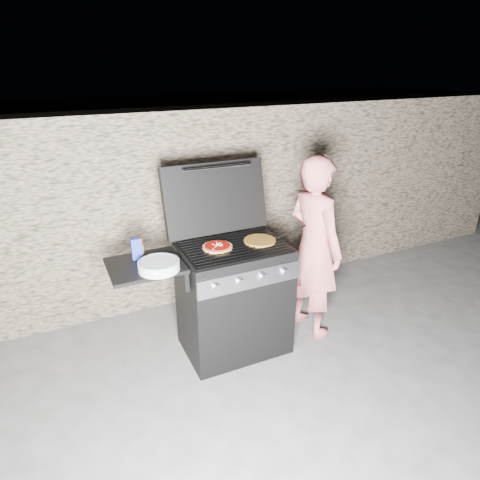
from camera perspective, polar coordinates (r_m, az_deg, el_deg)
name	(u,v)px	position (r m, az deg, el deg)	size (l,w,h in m)	color
ground	(235,346)	(3.66, -0.73, -13.94)	(50.00, 50.00, 0.00)	#4C4C4A
stone_wall	(189,206)	(4.11, -6.85, 4.50)	(8.00, 0.35, 1.80)	gray
gas_grill	(205,306)	(3.32, -4.75, -8.73)	(1.34, 0.79, 0.91)	black
pizza_topped	(217,246)	(3.16, -3.03, -0.85)	(0.22, 0.22, 0.02)	gold
pizza_plain	(260,240)	(3.27, 2.64, -0.07)	(0.24, 0.24, 0.01)	#B28E30
sauce_jar	(137,246)	(3.13, -13.52, -0.82)	(0.09, 0.09, 0.13)	#932505
blue_carton	(137,249)	(3.06, -13.62, -1.13)	(0.07, 0.04, 0.15)	navy
plate_stack	(159,266)	(2.89, -10.77, -3.36)	(0.28, 0.28, 0.06)	silver
person	(314,248)	(3.56, 9.85, -1.00)	(0.56, 0.37, 1.54)	#D6676E
tongs	(299,228)	(3.42, 7.83, 1.61)	(0.01, 0.01, 0.50)	black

